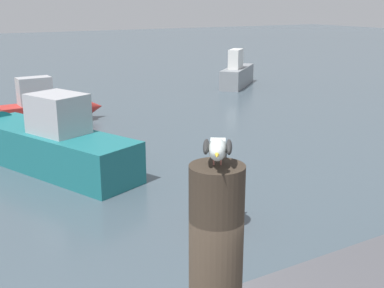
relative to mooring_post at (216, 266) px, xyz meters
The scene contains 6 objects.
mooring_post is the anchor object (origin of this frame).
seagull 0.65m from the mooring_post, 124.35° to the right, with size 0.26×0.35×0.14m.
boat_grey 19.64m from the mooring_post, 53.83° to the left, with size 3.27×3.01×1.64m.
boat_teal 9.18m from the mooring_post, 82.80° to the left, with size 3.08×5.41×1.79m.
boat_red 13.19m from the mooring_post, 79.25° to the left, with size 3.17×0.86×1.45m.
channel_buoy 5.45m from the mooring_post, 55.01° to the left, with size 0.56×0.56×1.33m.
Camera 1 is at (-0.17, -2.46, 3.58)m, focal length 45.97 mm.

